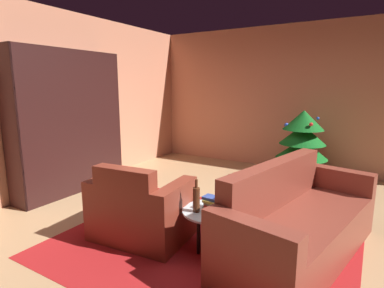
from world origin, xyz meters
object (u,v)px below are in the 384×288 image
coffee_table (213,214)px  bottle_on_table (196,199)px  bookshelf_unit (75,123)px  book_stack_on_table (213,203)px  armchair_red (140,211)px  decorated_tree (302,146)px  couch_red (297,224)px

coffee_table → bottle_on_table: size_ratio=1.87×
bookshelf_unit → book_stack_on_table: 2.78m
bookshelf_unit → bottle_on_table: (2.55, -0.69, -0.50)m
armchair_red → book_stack_on_table: (0.76, 0.20, 0.17)m
bookshelf_unit → book_stack_on_table: size_ratio=10.29×
book_stack_on_table → bottle_on_table: bearing=-131.3°
armchair_red → bottle_on_table: armchair_red is taller
coffee_table → decorated_tree: size_ratio=0.50×
book_stack_on_table → bottle_on_table: size_ratio=0.64×
bookshelf_unit → couch_red: bookshelf_unit is taller
bottle_on_table → decorated_tree: 2.96m
book_stack_on_table → decorated_tree: (0.27, 2.80, 0.13)m
couch_red → decorated_tree: size_ratio=1.77×
coffee_table → book_stack_on_table: book_stack_on_table is taller
armchair_red → couch_red: (1.51, 0.52, 0.00)m
armchair_red → bookshelf_unit: bearing=158.3°
coffee_table → armchair_red: bearing=-166.4°
book_stack_on_table → bottle_on_table: (-0.12, -0.13, 0.06)m
coffee_table → book_stack_on_table: 0.11m
bookshelf_unit → decorated_tree: bookshelf_unit is taller
couch_red → decorated_tree: (-0.48, 2.48, 0.30)m
couch_red → decorated_tree: decorated_tree is taller
coffee_table → bookshelf_unit: bearing=167.9°
armchair_red → couch_red: bearing=19.1°
couch_red → book_stack_on_table: couch_red is taller
couch_red → bookshelf_unit: bearing=176.0°
bookshelf_unit → armchair_red: size_ratio=2.04×
bookshelf_unit → couch_red: size_ratio=0.99×
bookshelf_unit → couch_red: (3.41, -0.24, -0.74)m
couch_red → book_stack_on_table: (-0.74, -0.32, 0.17)m
armchair_red → decorated_tree: size_ratio=0.86×
armchair_red → coffee_table: (0.77, 0.19, 0.06)m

